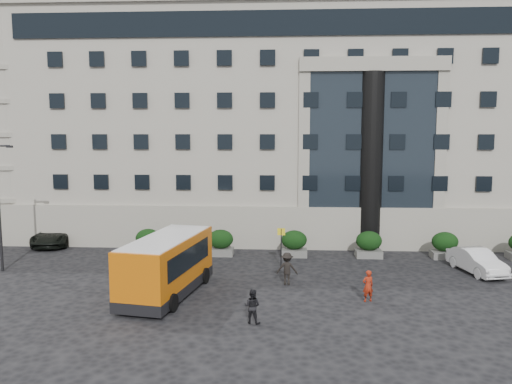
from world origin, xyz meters
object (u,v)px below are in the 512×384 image
at_px(hedge_d, 369,244).
at_px(white_taxi, 477,261).
at_px(parked_car_d, 55,235).
at_px(hedge_c, 294,243).
at_px(minibus, 167,263).
at_px(hedge_b, 221,242).
at_px(pedestrian_a, 368,286).
at_px(pedestrian_b, 252,306).
at_px(hedge_a, 148,242).
at_px(pedestrian_c, 287,269).
at_px(bus_stop_sign, 281,240).
at_px(hedge_e, 445,245).
at_px(street_lamp, 0,202).
at_px(red_truck, 94,209).

relative_size(hedge_d, white_taxi, 0.40).
bearing_deg(parked_car_d, hedge_c, -17.51).
bearing_deg(minibus, hedge_b, 88.84).
bearing_deg(hedge_b, pedestrian_a, -46.78).
distance_m(pedestrian_a, pedestrian_b, 6.62).
relative_size(pedestrian_a, pedestrian_b, 1.03).
height_order(minibus, white_taxi, minibus).
relative_size(hedge_a, hedge_c, 1.00).
xyz_separation_m(hedge_c, pedestrian_b, (-2.17, -12.63, -0.13)).
bearing_deg(parked_car_d, pedestrian_a, -37.74).
bearing_deg(minibus, white_taxi, 26.10).
bearing_deg(pedestrian_c, hedge_a, -30.08).
relative_size(bus_stop_sign, pedestrian_b, 1.59).
xyz_separation_m(hedge_d, bus_stop_sign, (-6.10, -2.80, 0.80)).
bearing_deg(parked_car_d, hedge_d, -15.66).
height_order(bus_stop_sign, parked_car_d, bus_stop_sign).
height_order(hedge_b, hedge_d, same).
height_order(parked_car_d, pedestrian_c, pedestrian_c).
height_order(bus_stop_sign, pedestrian_c, bus_stop_sign).
xyz_separation_m(hedge_c, hedge_e, (10.40, 0.00, 0.00)).
xyz_separation_m(hedge_d, street_lamp, (-23.54, -4.80, 3.44)).
distance_m(white_taxi, pedestrian_b, 16.12).
bearing_deg(hedge_c, hedge_a, 180.00).
distance_m(parked_car_d, pedestrian_b, 22.45).
bearing_deg(hedge_b, red_truck, 141.26).
xyz_separation_m(hedge_a, bus_stop_sign, (9.50, -2.80, 0.80)).
relative_size(hedge_c, pedestrian_a, 1.12).
height_order(hedge_e, bus_stop_sign, bus_stop_sign).
relative_size(hedge_a, pedestrian_b, 1.16).
xyz_separation_m(hedge_a, hedge_e, (20.80, 0.00, 0.00)).
distance_m(hedge_b, minibus, 9.03).
distance_m(hedge_e, minibus, 19.49).
distance_m(bus_stop_sign, pedestrian_a, 7.98).
xyz_separation_m(hedge_d, parked_car_d, (-23.70, 2.77, -0.15)).
xyz_separation_m(hedge_b, hedge_c, (5.20, 0.00, 0.00)).
distance_m(hedge_d, pedestrian_a, 9.48).
bearing_deg(hedge_b, pedestrian_b, -76.49).
relative_size(hedge_a, white_taxi, 0.40).
height_order(street_lamp, red_truck, street_lamp).
bearing_deg(hedge_a, white_taxi, -9.51).
bearing_deg(hedge_c, parked_car_d, 171.47).
xyz_separation_m(parked_car_d, pedestrian_b, (16.33, -15.40, 0.02)).
distance_m(hedge_a, pedestrian_c, 11.91).
height_order(hedge_a, minibus, minibus).
bearing_deg(hedge_c, pedestrian_a, -69.03).
xyz_separation_m(hedge_b, street_lamp, (-13.14, -4.80, 3.44)).
bearing_deg(hedge_d, hedge_c, 180.00).
distance_m(hedge_e, white_taxi, 3.71).
distance_m(hedge_d, minibus, 15.04).
height_order(street_lamp, pedestrian_a, street_lamp).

